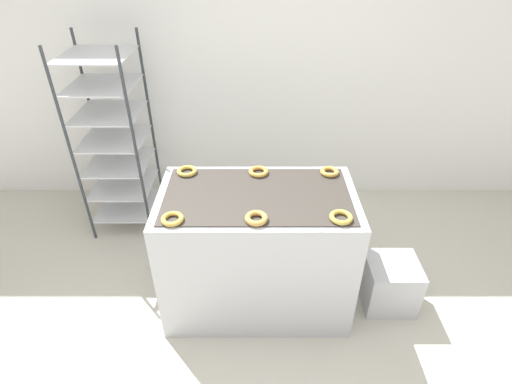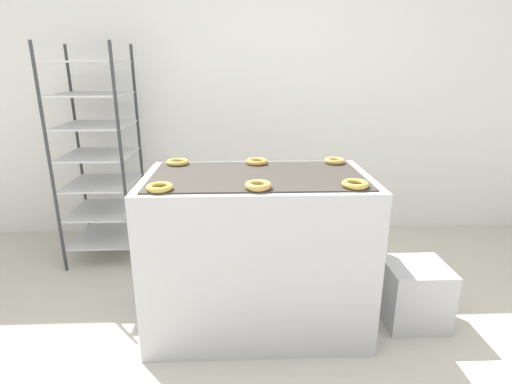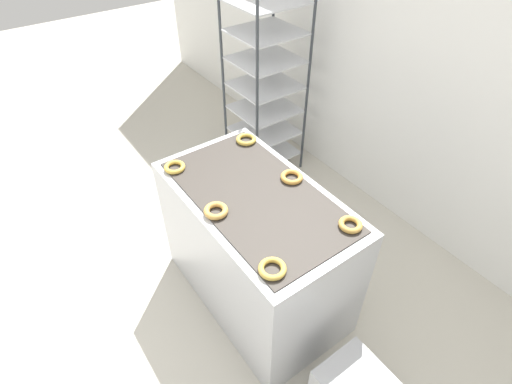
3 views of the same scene
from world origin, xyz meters
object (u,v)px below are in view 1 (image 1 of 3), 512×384
glaze_bin (388,283)px  donut_near_center (255,218)px  donut_near_right (340,217)px  fryer_machine (256,251)px  donut_far_center (257,172)px  donut_near_left (171,219)px  donut_far_left (186,171)px  donut_far_right (328,172)px  baking_rack_cart (113,139)px

glaze_bin → donut_near_center: bearing=-167.2°
donut_near_right → fryer_machine: bearing=152.4°
glaze_bin → donut_near_right: (-0.49, -0.21, 0.78)m
glaze_bin → donut_far_center: donut_far_center is taller
donut_near_right → donut_near_center: bearing=-178.7°
donut_near_left → donut_far_left: same height
fryer_machine → donut_far_left: bearing=151.2°
glaze_bin → donut_near_right: bearing=-156.5°
donut_near_left → glaze_bin: bearing=8.8°
donut_near_left → donut_near_center: 0.49m
donut_far_left → donut_near_left: bearing=-90.8°
fryer_machine → donut_far_right: bearing=27.2°
baking_rack_cart → donut_far_left: (0.73, -0.71, 0.10)m
donut_near_center → donut_near_right: 0.49m
donut_far_center → donut_far_left: bearing=179.2°
baking_rack_cart → donut_far_center: size_ratio=12.53×
donut_far_center → donut_near_center: bearing=-91.7°
donut_far_center → donut_far_right: bearing=-0.3°
donut_far_left → donut_far_right: donut_far_right is taller
donut_near_left → donut_near_right: 0.98m
glaze_bin → fryer_machine: bearing=177.5°
donut_near_center → donut_far_right: 0.73m
glaze_bin → donut_far_right: size_ratio=3.02×
donut_far_left → glaze_bin: bearing=-12.0°
donut_near_right → donut_far_center: 0.70m
donut_near_right → donut_far_right: donut_far_right is taller
fryer_machine → baking_rack_cart: 1.61m
fryer_machine → donut_far_center: (0.01, 0.26, 0.49)m
glaze_bin → donut_near_center: size_ratio=2.84×
fryer_machine → donut_far_right: donut_far_right is taller
glaze_bin → donut_far_right: donut_far_right is taller
glaze_bin → donut_near_left: bearing=-171.2°
donut_far_left → fryer_machine: bearing=-28.8°
donut_far_left → donut_far_right: size_ratio=1.08×
donut_far_right → donut_near_right: bearing=-91.3°
baking_rack_cart → donut_far_right: (1.72, -0.72, 0.10)m
donut_near_left → donut_far_right: size_ratio=1.04×
donut_near_left → donut_near_right: (0.98, 0.01, 0.00)m
fryer_machine → donut_far_left: donut_far_left is taller
baking_rack_cart → glaze_bin: 2.51m
donut_near_left → donut_far_center: donut_far_center is taller
donut_near_left → donut_far_center: 0.73m
baking_rack_cart → donut_near_left: 1.44m
donut_near_center → fryer_machine: bearing=88.7°
donut_near_left → donut_far_left: bearing=89.2°
donut_near_center → donut_far_right: donut_near_center is taller
donut_far_right → donut_near_center: bearing=-134.0°
baking_rack_cart → fryer_machine: bearing=-38.7°
glaze_bin → donut_near_right: 0.94m
donut_near_center → donut_near_right: donut_near_center is taller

